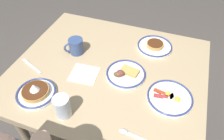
# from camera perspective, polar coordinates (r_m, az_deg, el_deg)

# --- Properties ---
(ground_plane) EXTENTS (6.00, 6.00, 0.00)m
(ground_plane) POSITION_cam_1_polar(r_m,az_deg,el_deg) (1.80, -0.67, -16.08)
(ground_plane) COLOR #47413C
(dining_table) EXTENTS (1.10, 0.95, 0.72)m
(dining_table) POSITION_cam_1_polar(r_m,az_deg,el_deg) (1.27, -0.92, -1.90)
(dining_table) COLOR tan
(dining_table) RESTS_ON ground_plane
(plate_near_main) EXTENTS (0.22, 0.22, 0.05)m
(plate_near_main) POSITION_cam_1_polar(r_m,az_deg,el_deg) (1.18, 3.68, -1.02)
(plate_near_main) COLOR white
(plate_near_main) RESTS_ON dining_table
(plate_center_pancakes) EXTENTS (0.20, 0.20, 0.08)m
(plate_center_pancakes) POSITION_cam_1_polar(r_m,az_deg,el_deg) (1.15, -20.00, -5.73)
(plate_center_pancakes) COLOR white
(plate_center_pancakes) RESTS_ON dining_table
(plate_far_companion) EXTENTS (0.22, 0.22, 0.04)m
(plate_far_companion) POSITION_cam_1_polar(r_m,az_deg,el_deg) (1.38, 11.54, 6.39)
(plate_far_companion) COLOR white
(plate_far_companion) RESTS_ON dining_table
(plate_far_side) EXTENTS (0.23, 0.23, 0.04)m
(plate_far_side) POSITION_cam_1_polar(r_m,az_deg,el_deg) (1.11, 15.46, -7.24)
(plate_far_side) COLOR white
(plate_far_side) RESTS_ON dining_table
(coffee_mug) EXTENTS (0.11, 0.10, 0.10)m
(coffee_mug) POSITION_cam_1_polar(r_m,az_deg,el_deg) (1.32, -9.82, 6.45)
(coffee_mug) COLOR #334772
(coffee_mug) RESTS_ON dining_table
(drinking_glass) EXTENTS (0.08, 0.08, 0.12)m
(drinking_glass) POSITION_cam_1_polar(r_m,az_deg,el_deg) (1.01, -13.27, -9.92)
(drinking_glass) COLOR silver
(drinking_glass) RESTS_ON dining_table
(paper_napkin) EXTENTS (0.16, 0.15, 0.00)m
(paper_napkin) POSITION_cam_1_polar(r_m,az_deg,el_deg) (1.20, -7.57, -1.11)
(paper_napkin) COLOR white
(paper_napkin) RESTS_ON dining_table
(fork_near) EXTENTS (0.17, 0.08, 0.01)m
(fork_near) POSITION_cam_1_polar(r_m,az_deg,el_deg) (1.32, -21.03, 1.04)
(fork_near) COLOR silver
(fork_near) RESTS_ON dining_table
(tea_spoon) EXTENTS (0.19, 0.04, 0.01)m
(tea_spoon) POSITION_cam_1_polar(r_m,az_deg,el_deg) (0.97, 5.93, -17.40)
(tea_spoon) COLOR silver
(tea_spoon) RESTS_ON dining_table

